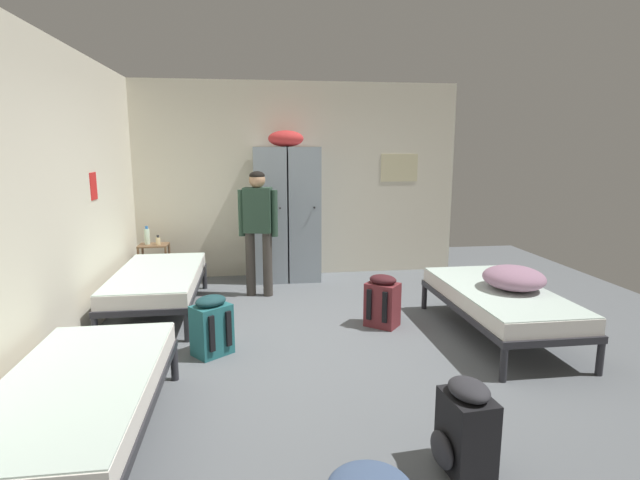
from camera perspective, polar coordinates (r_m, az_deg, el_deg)
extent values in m
plane|color=slate|center=(4.85, 0.44, -11.68)|extent=(8.47, 8.47, 0.00)
cube|color=beige|center=(7.16, -2.65, 6.89)|extent=(4.66, 0.06, 2.75)
cube|color=beige|center=(4.76, -28.16, 3.78)|extent=(0.06, 5.29, 2.75)
cube|color=beige|center=(7.41, 9.14, 8.23)|extent=(0.55, 0.01, 0.40)
cube|color=red|center=(5.62, -24.68, 5.67)|extent=(0.01, 0.20, 0.28)
cube|color=#8C99A3|center=(6.87, -5.76, 2.91)|extent=(0.44, 0.52, 1.85)
cylinder|color=black|center=(6.59, -4.64, 3.69)|extent=(0.02, 0.03, 0.02)
cube|color=#8C99A3|center=(6.90, -1.94, 2.99)|extent=(0.44, 0.52, 1.85)
cylinder|color=black|center=(6.63, -0.66, 3.77)|extent=(0.02, 0.03, 0.02)
ellipsoid|color=red|center=(6.83, -3.96, 11.59)|extent=(0.48, 0.36, 0.22)
cylinder|color=brown|center=(6.92, -20.15, -3.13)|extent=(0.03, 0.03, 0.55)
cylinder|color=brown|center=(6.85, -17.29, -3.09)|extent=(0.03, 0.03, 0.55)
cylinder|color=brown|center=(7.17, -19.70, -2.62)|extent=(0.03, 0.03, 0.55)
cylinder|color=brown|center=(7.11, -16.94, -2.58)|extent=(0.03, 0.03, 0.55)
cube|color=brown|center=(7.03, -18.48, -3.51)|extent=(0.38, 0.30, 0.02)
cube|color=brown|center=(6.95, -18.66, -0.57)|extent=(0.38, 0.30, 0.02)
cylinder|color=#28282D|center=(4.45, -27.51, -13.14)|extent=(0.06, 0.06, 0.28)
cylinder|color=#28282D|center=(4.24, -16.46, -13.50)|extent=(0.06, 0.06, 0.28)
cube|color=#28282D|center=(3.46, -26.16, -16.83)|extent=(0.90, 1.90, 0.06)
cube|color=silver|center=(3.41, -26.30, -15.33)|extent=(0.87, 1.84, 0.14)
cube|color=silver|center=(3.38, -26.41, -14.18)|extent=(0.86, 1.82, 0.01)
cylinder|color=#28282D|center=(5.16, -24.52, -9.64)|extent=(0.06, 0.06, 0.28)
cylinder|color=#28282D|center=(4.98, -15.09, -9.74)|extent=(0.06, 0.06, 0.28)
cylinder|color=#28282D|center=(6.86, -20.20, -4.41)|extent=(0.06, 0.06, 0.28)
cylinder|color=#28282D|center=(6.72, -13.18, -4.32)|extent=(0.06, 0.06, 0.28)
cube|color=#28282D|center=(5.86, -18.16, -5.07)|extent=(0.90, 1.90, 0.06)
cube|color=silver|center=(5.83, -18.22, -4.12)|extent=(0.87, 1.84, 0.14)
cube|color=silver|center=(5.82, -18.26, -3.41)|extent=(0.86, 1.82, 0.01)
cylinder|color=#28282D|center=(6.21, 19.31, -5.90)|extent=(0.06, 0.06, 0.28)
cylinder|color=#28282D|center=(5.88, 11.95, -6.44)|extent=(0.06, 0.06, 0.28)
cylinder|color=#28282D|center=(4.74, 29.60, -11.85)|extent=(0.06, 0.06, 0.28)
cylinder|color=#28282D|center=(4.30, 20.42, -13.37)|extent=(0.06, 0.06, 0.28)
cube|color=#28282D|center=(5.19, 19.88, -7.18)|extent=(0.90, 1.90, 0.06)
cube|color=silver|center=(5.16, 19.95, -6.13)|extent=(0.87, 1.84, 0.14)
cube|color=silver|center=(5.14, 20.00, -5.32)|extent=(0.86, 1.82, 0.01)
ellipsoid|color=gray|center=(5.14, 21.46, -4.08)|extent=(0.58, 0.62, 0.22)
cylinder|color=#3D3833|center=(6.21, -6.06, -2.80)|extent=(0.12, 0.12, 0.81)
cylinder|color=#3D3833|center=(6.26, -8.02, -2.75)|extent=(0.12, 0.12, 0.81)
cube|color=#284233|center=(6.12, -7.19, 3.45)|extent=(0.37, 0.27, 0.55)
cylinder|color=#284233|center=(6.08, -5.27, 3.07)|extent=(0.08, 0.08, 0.57)
cylinder|color=#284233|center=(6.17, -9.07, 3.09)|extent=(0.08, 0.08, 0.57)
sphere|color=tan|center=(6.08, -7.27, 6.91)|extent=(0.20, 0.20, 0.20)
ellipsoid|color=black|center=(6.08, -7.28, 7.38)|extent=(0.19, 0.19, 0.11)
cylinder|color=silver|center=(6.97, -19.33, 0.38)|extent=(0.07, 0.07, 0.21)
cylinder|color=#2666B2|center=(6.95, -19.39, 1.37)|extent=(0.04, 0.04, 0.03)
cylinder|color=beige|center=(6.89, -18.18, -0.12)|extent=(0.06, 0.06, 0.10)
cylinder|color=black|center=(6.88, -18.21, 0.41)|extent=(0.03, 0.03, 0.03)
cube|color=#23666B|center=(4.61, -12.37, -10.09)|extent=(0.40, 0.39, 0.46)
ellipsoid|color=#193D42|center=(4.76, -13.35, -10.54)|extent=(0.24, 0.21, 0.20)
ellipsoid|color=#193D42|center=(4.52, -12.51, -6.89)|extent=(0.36, 0.35, 0.10)
cube|color=black|center=(4.54, -10.49, -10.03)|extent=(0.05, 0.05, 0.32)
cube|color=black|center=(4.45, -12.36, -10.54)|extent=(0.05, 0.05, 0.32)
cube|color=black|center=(3.15, 16.53, -20.58)|extent=(0.27, 0.34, 0.46)
ellipsoid|color=#2D2D33|center=(3.13, 13.86, -22.44)|extent=(0.10, 0.25, 0.20)
ellipsoid|color=#2D2D33|center=(3.02, 16.81, -16.18)|extent=(0.24, 0.31, 0.10)
cube|color=black|center=(3.27, 17.93, -19.00)|extent=(0.03, 0.05, 0.32)
cube|color=black|center=(3.14, 19.68, -20.42)|extent=(0.03, 0.05, 0.32)
cube|color=maroon|center=(5.23, 7.21, -7.41)|extent=(0.40, 0.39, 0.46)
ellipsoid|color=#42191E|center=(5.38, 7.86, -7.82)|extent=(0.24, 0.22, 0.20)
ellipsoid|color=#42191E|center=(5.15, 7.28, -4.55)|extent=(0.36, 0.35, 0.10)
cube|color=black|center=(5.07, 7.47, -7.72)|extent=(0.05, 0.05, 0.32)
cube|color=black|center=(5.14, 5.68, -7.42)|extent=(0.05, 0.05, 0.32)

